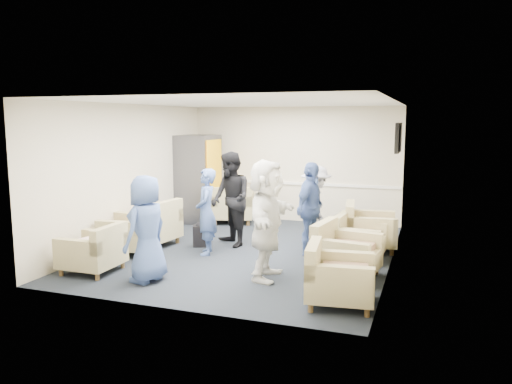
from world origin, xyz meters
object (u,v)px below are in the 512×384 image
(armchair_right_far, at_px, (367,230))
(vending_machine, at_px, (198,179))
(armchair_right_near, at_px, (336,279))
(armchair_left_mid, at_px, (134,233))
(armchair_right_midfar, at_px, (357,240))
(person_front_left, at_px, (147,229))
(person_back_right, at_px, (316,206))
(armchair_left_far, at_px, (152,226))
(person_front_right, at_px, (267,220))
(person_mid_right, at_px, (310,209))
(armchair_corner, at_px, (233,207))
(armchair_left_near, at_px, (95,252))
(person_mid_left, at_px, (206,212))
(person_back_left, at_px, (231,199))
(armchair_right_midnear, at_px, (343,254))

(armchair_right_far, bearing_deg, vending_machine, 64.36)
(armchair_right_near, xyz_separation_m, vending_machine, (-4.07, 4.30, 0.68))
(armchair_left_mid, height_order, armchair_right_midfar, armchair_left_mid)
(person_front_left, relative_size, person_back_right, 1.03)
(armchair_left_far, relative_size, person_front_right, 0.58)
(person_mid_right, bearing_deg, armchair_corner, 57.34)
(armchair_left_far, bearing_deg, person_front_left, 37.44)
(armchair_corner, bearing_deg, armchair_right_midfar, 129.51)
(armchair_right_near, distance_m, armchair_corner, 5.47)
(armchair_left_near, relative_size, armchair_left_mid, 0.83)
(armchair_right_far, relative_size, person_front_right, 0.57)
(armchair_right_midfar, xyz_separation_m, person_mid_left, (-2.58, -0.62, 0.45))
(armchair_left_mid, xyz_separation_m, person_front_right, (2.73, -0.58, 0.55))
(armchair_right_midfar, relative_size, person_mid_right, 0.52)
(armchair_left_far, bearing_deg, armchair_left_mid, 5.60)
(armchair_corner, height_order, person_front_left, person_front_left)
(armchair_left_near, distance_m, armchair_corner, 4.34)
(armchair_left_near, xyz_separation_m, person_back_right, (2.93, 2.74, 0.45))
(person_mid_left, xyz_separation_m, person_back_left, (0.18, 0.70, 0.13))
(armchair_left_mid, relative_size, person_front_left, 0.62)
(person_mid_right, distance_m, person_front_right, 1.57)
(person_back_left, distance_m, person_mid_right, 1.58)
(armchair_left_near, distance_m, armchair_right_near, 3.85)
(armchair_left_far, xyz_separation_m, vending_machine, (-0.17, 2.40, 0.65))
(armchair_right_midfar, xyz_separation_m, armchair_corner, (-3.18, 2.10, 0.05))
(armchair_right_midfar, height_order, person_back_left, person_back_left)
(armchair_right_midnear, height_order, armchair_right_midfar, armchair_right_midnear)
(person_front_left, xyz_separation_m, person_back_right, (1.91, 2.84, -0.02))
(armchair_left_mid, xyz_separation_m, armchair_left_far, (0.02, 0.58, 0.02))
(armchair_right_midfar, height_order, armchair_right_far, armchair_right_far)
(armchair_right_far, bearing_deg, person_back_left, 95.66)
(armchair_right_far, height_order, person_front_left, person_front_left)
(person_mid_left, relative_size, person_front_right, 0.85)
(armchair_right_far, relative_size, person_mid_left, 0.67)
(armchair_left_far, xyz_separation_m, person_back_right, (2.98, 0.95, 0.40))
(vending_machine, bearing_deg, armchair_right_midfar, -26.36)
(person_back_right, bearing_deg, armchair_right_midnear, -176.92)
(armchair_left_mid, relative_size, vending_machine, 0.49)
(armchair_right_midnear, relative_size, person_back_right, 0.65)
(armchair_right_midnear, bearing_deg, person_back_right, 34.28)
(armchair_right_midnear, height_order, person_front_left, person_front_left)
(armchair_corner, distance_m, person_mid_right, 3.21)
(person_mid_left, distance_m, person_back_right, 2.08)
(armchair_corner, relative_size, vending_machine, 0.57)
(armchair_right_near, distance_m, person_back_left, 3.48)
(armchair_right_near, bearing_deg, armchair_corner, 29.38)
(armchair_corner, distance_m, person_front_left, 4.44)
(armchair_left_far, relative_size, armchair_right_near, 1.11)
(armchair_left_near, xyz_separation_m, person_mid_left, (1.20, 1.58, 0.44))
(armchair_right_midfar, bearing_deg, armchair_left_far, 99.80)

